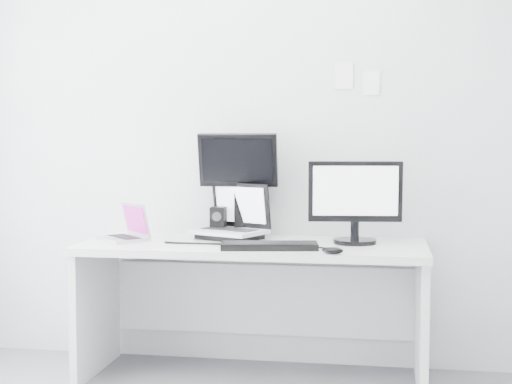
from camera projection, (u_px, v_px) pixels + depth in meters
back_wall at (263, 126)px, 4.25m from camera, size 3.60×0.00×3.60m
desk at (253, 312)px, 3.98m from camera, size 1.80×0.70×0.73m
macbook at (122, 221)px, 4.05m from camera, size 0.34×0.35×0.21m
speaker at (218, 222)px, 4.22m from camera, size 0.09×0.09×0.16m
dell_laptop at (228, 211)px, 4.10m from camera, size 0.46×0.42×0.31m
rear_monitor at (239, 184)px, 4.18m from camera, size 0.44×0.17×0.59m
samsung_monitor at (355, 201)px, 3.92m from camera, size 0.51×0.28×0.45m
keyboard at (269, 246)px, 3.74m from camera, size 0.50×0.24×0.03m
mouse at (333, 250)px, 3.58m from camera, size 0.11×0.08×0.03m
wall_note_0 at (344, 76)px, 4.15m from camera, size 0.10×0.00×0.14m
wall_note_1 at (371, 83)px, 4.13m from camera, size 0.09×0.00×0.13m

